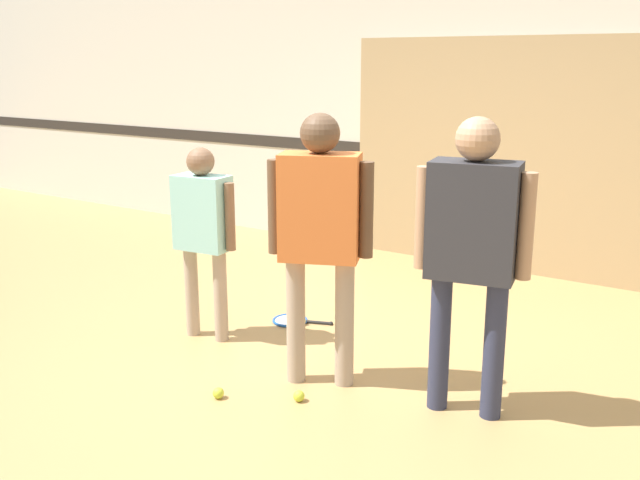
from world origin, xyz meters
name	(u,v)px	position (x,y,z in m)	size (l,w,h in m)	color
ground_plane	(311,367)	(0.00, 0.00, 0.00)	(16.00, 16.00, 0.00)	tan
wall_back	(486,94)	(0.00, 2.85, 1.60)	(16.00, 0.07, 3.20)	silver
wall_panel	(515,157)	(0.32, 2.79, 1.05)	(3.18, 0.05, 2.10)	tan
person_instructor	(320,221)	(0.16, -0.14, 1.00)	(0.57, 0.41, 1.62)	tan
person_student_left	(203,223)	(-0.90, 0.02, 0.83)	(0.51, 0.25, 1.34)	tan
person_student_right	(472,236)	(1.03, -0.02, 1.01)	(0.61, 0.33, 1.63)	#2D334C
racket_spare_on_floor	(293,321)	(-0.57, 0.59, 0.01)	(0.48, 0.34, 0.03)	blue
tennis_ball_near_instructor	(299,396)	(0.20, -0.43, 0.03)	(0.07, 0.07, 0.07)	#CCE038
tennis_ball_by_spare_racket	(301,321)	(-0.48, 0.58, 0.03)	(0.07, 0.07, 0.07)	#CCE038
tennis_ball_stray_left	(339,307)	(-0.41, 0.99, 0.03)	(0.07, 0.07, 0.07)	#CCE038
tennis_ball_stray_right	(218,393)	(-0.21, -0.65, 0.03)	(0.07, 0.07, 0.07)	#CCE038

